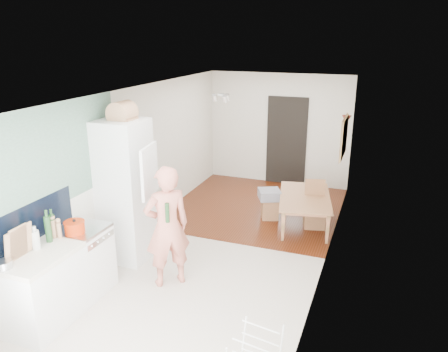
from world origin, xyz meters
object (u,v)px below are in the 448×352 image
Objects in this scene: dining_chair at (315,205)px; stool at (270,209)px; person at (167,216)px; dining_table at (306,213)px.

stool is (-0.84, 0.08, -0.23)m from dining_chair.
dining_chair is at bearing -165.56° from person.
person reaches higher than dining_chair.
stool is (0.74, 2.63, -0.80)m from person.
dining_table is (1.42, 2.58, -0.77)m from person.
person is at bearing 139.24° from dining_table.
person is 2.85m from stool.
dining_table is 1.58× the size of dining_chair.
dining_chair is (1.57, 2.55, -0.58)m from person.
dining_chair is 2.14× the size of stool.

